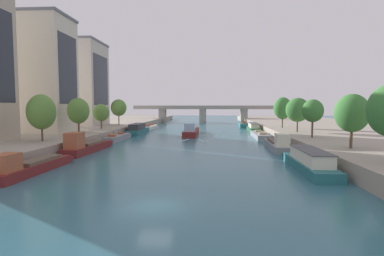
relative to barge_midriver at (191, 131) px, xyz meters
name	(u,v)px	position (x,y,z in m)	size (l,w,h in m)	color
ground_plane	(155,206)	(1.06, -52.85, -0.99)	(400.00, 400.00, 0.00)	#2D6070
quay_left	(60,130)	(-34.10, 2.15, -0.04)	(36.00, 170.00, 1.88)	gray
quay_right	(340,131)	(36.21, 2.15, -0.04)	(36.00, 170.00, 1.88)	gray
barge_midriver	(191,131)	(0.00, 0.00, 0.00)	(3.16, 17.80, 3.20)	maroon
wake_behind_barge	(192,141)	(1.07, -12.16, -0.97)	(5.60, 5.88, 0.03)	#A0CCD6
moored_boat_left_downstream	(31,166)	(-14.04, -43.40, -0.18)	(2.76, 12.92, 2.70)	maroon
moored_boat_left_upstream	(86,146)	(-14.28, -28.49, -0.01)	(3.09, 14.05, 3.39)	maroon
moored_boat_left_midway	(118,138)	(-14.48, -12.22, -0.42)	(2.58, 12.25, 2.17)	gray
moored_boat_left_gap_after	(138,129)	(-13.97, 2.94, 0.10)	(3.27, 15.09, 2.61)	#23666B
moored_boat_left_far	(150,127)	(-14.04, 18.94, -0.47)	(2.79, 12.58, 2.07)	silver
moored_boat_right_second	(309,161)	(15.93, -39.66, 0.02)	(2.92, 14.04, 2.41)	#23666B
moored_boat_right_gap_after	(277,144)	(15.85, -23.40, -0.11)	(3.10, 14.41, 2.96)	gray
moored_boat_right_end	(260,135)	(15.76, -5.12, -0.42)	(2.91, 14.56, 2.19)	gray
moored_boat_right_midway	(253,128)	(16.55, 11.77, 0.02)	(3.18, 15.03, 2.40)	#235633
moored_boat_right_far	(243,125)	(15.69, 30.78, -0.29)	(3.57, 16.31, 2.45)	#23666B
tree_left_distant	(41,112)	(-20.16, -30.42, 5.26)	(4.14, 4.14, 6.97)	brown
tree_left_second	(78,111)	(-19.87, -18.58, 5.22)	(4.02, 4.02, 6.73)	brown
tree_left_past_mid	(101,113)	(-20.21, -6.02, 4.57)	(3.70, 3.70, 5.64)	brown
tree_left_third	(119,108)	(-19.98, 6.42, 5.61)	(4.16, 4.16, 6.95)	brown
tree_right_end_of_row	(352,113)	(22.37, -35.15, 5.28)	(4.11, 4.11, 6.77)	brown
tree_right_second	(313,111)	(21.69, -22.43, 5.34)	(3.46, 3.46, 6.34)	brown
tree_right_distant	(298,110)	(22.31, -11.14, 5.33)	(4.69, 4.69, 6.86)	brown
tree_right_far	(283,108)	(21.83, -0.02, 5.57)	(4.22, 4.22, 7.29)	brown
building_left_corner	(31,74)	(-31.05, -14.93, 12.41)	(15.87, 9.82, 23.00)	beige
building_left_middle	(78,84)	(-31.05, 6.21, 12.05)	(13.32, 13.22, 22.28)	#BCB2A8
bridge_far	(203,112)	(1.06, 54.71, 3.53)	(58.31, 4.40, 7.15)	gray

